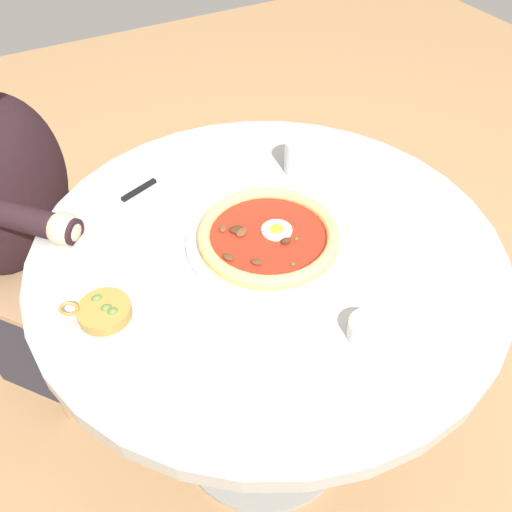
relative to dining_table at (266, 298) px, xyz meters
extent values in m
cube|color=#9E754C|center=(0.00, 0.00, -0.61)|extent=(6.00, 6.00, 0.02)
cylinder|color=#999993|center=(0.00, 0.00, 0.14)|extent=(0.95, 0.95, 0.04)
cylinder|color=gray|center=(0.00, 0.00, -0.23)|extent=(0.11, 0.11, 0.70)
cylinder|color=gray|center=(0.00, 0.00, -0.59)|extent=(0.50, 0.50, 0.02)
cylinder|color=white|center=(-0.01, -0.01, 0.17)|extent=(0.33, 0.33, 0.01)
cylinder|color=tan|center=(-0.01, -0.01, 0.18)|extent=(0.28, 0.28, 0.01)
torus|color=tan|center=(-0.01, -0.01, 0.19)|extent=(0.28, 0.28, 0.03)
cylinder|color=#A82314|center=(-0.01, -0.01, 0.18)|extent=(0.27, 0.27, 0.00)
cylinder|color=white|center=(-0.03, -0.01, 0.18)|extent=(0.06, 0.06, 0.00)
ellipsoid|color=yellow|center=(-0.03, -0.01, 0.19)|extent=(0.03, 0.03, 0.02)
ellipsoid|color=#3D2314|center=(0.04, -0.05, 0.19)|extent=(0.04, 0.03, 0.01)
ellipsoid|color=#3D2314|center=(-0.03, 0.03, 0.19)|extent=(0.02, 0.02, 0.01)
ellipsoid|color=brown|center=(0.04, -0.04, 0.19)|extent=(0.04, 0.03, 0.01)
ellipsoid|color=brown|center=(0.07, -0.06, 0.19)|extent=(0.02, 0.03, 0.01)
ellipsoid|color=#4C2D19|center=(0.09, 0.01, 0.19)|extent=(0.03, 0.03, 0.01)
ellipsoid|color=#4C2D19|center=(0.05, 0.05, 0.19)|extent=(0.03, 0.03, 0.01)
ellipsoid|color=#2D6B28|center=(-0.01, 0.09, 0.19)|extent=(0.01, 0.01, 0.00)
ellipsoid|color=#2D6B28|center=(-0.05, 0.03, 0.19)|extent=(0.01, 0.01, 0.00)
ellipsoid|color=#2D6B28|center=(0.00, -0.02, 0.19)|extent=(0.01, 0.01, 0.00)
cylinder|color=silver|center=(-0.19, -0.19, 0.20)|extent=(0.08, 0.08, 0.08)
cylinder|color=silver|center=(-0.19, -0.19, 0.17)|extent=(0.07, 0.07, 0.02)
cube|color=silver|center=(0.06, -0.33, 0.16)|extent=(0.12, 0.05, 0.00)
cube|color=black|center=(0.16, -0.29, 0.17)|extent=(0.09, 0.04, 0.01)
cylinder|color=white|center=(-0.04, 0.27, 0.18)|extent=(0.07, 0.07, 0.04)
cylinder|color=olive|center=(-0.04, 0.27, 0.19)|extent=(0.05, 0.05, 0.01)
cylinder|color=olive|center=(0.34, 0.02, 0.17)|extent=(0.09, 0.09, 0.02)
torus|color=olive|center=(0.39, 0.00, 0.19)|extent=(0.03, 0.02, 0.03)
ellipsoid|color=#516B2D|center=(0.34, -0.01, 0.18)|extent=(0.02, 0.02, 0.02)
ellipsoid|color=#516B2D|center=(0.33, 0.02, 0.18)|extent=(0.02, 0.02, 0.02)
ellipsoid|color=#516B2D|center=(0.33, 0.04, 0.18)|extent=(0.02, 0.02, 0.02)
cube|color=#BCBCC1|center=(0.20, 0.20, 0.16)|extent=(0.03, 0.17, 0.00)
cube|color=#282833|center=(0.43, -0.55, -0.37)|extent=(0.44, 0.43, 0.45)
ellipsoid|color=black|center=(0.43, -0.55, 0.09)|extent=(0.44, 0.41, 0.48)
cylinder|color=black|center=(0.42, -0.29, 0.19)|extent=(0.22, 0.23, 0.07)
sphere|color=tan|center=(0.35, -0.22, 0.18)|extent=(0.07, 0.07, 0.07)
cube|color=#957050|center=(0.47, -0.59, -0.12)|extent=(0.59, 0.59, 0.02)
cylinder|color=#8E6B4C|center=(0.50, -0.32, -0.36)|extent=(0.02, 0.02, 0.46)
cylinder|color=#8E6B4C|center=(0.20, -0.56, -0.36)|extent=(0.02, 0.02, 0.46)
cylinder|color=#8E6B4C|center=(0.43, -0.85, -0.36)|extent=(0.02, 0.02, 0.46)
camera|label=1|loc=(0.39, 0.67, 0.91)|focal=37.75mm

